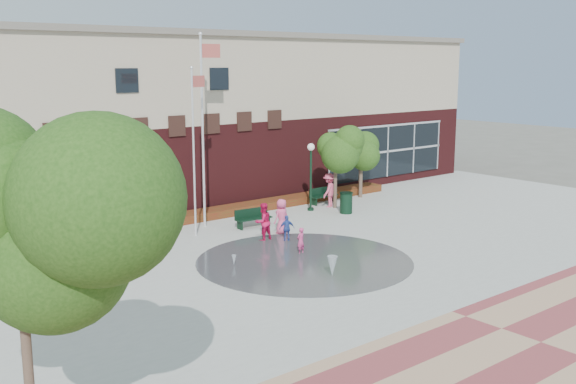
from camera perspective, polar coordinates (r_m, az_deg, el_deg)
ground at (r=24.19m, az=6.07°, el=-7.45°), size 120.00×120.00×0.00m
plaza_concrete at (r=27.01m, az=-0.00°, el=-5.42°), size 46.00×18.00×0.01m
paver_band at (r=20.24m, az=20.63°, el=-11.85°), size 46.00×6.00×0.01m
splash_pad at (r=26.27m, az=1.39°, el=-5.89°), size 8.40×8.40×0.01m
library_building at (r=37.45m, az=-13.27°, el=6.09°), size 44.40×10.40×9.20m
flower_bed at (r=33.04m, az=-8.40°, el=-2.50°), size 26.00×1.20×0.40m
flagpole_left at (r=29.59m, az=-7.96°, el=4.11°), size 0.85×0.29×7.45m
flagpole_right at (r=31.19m, az=-7.18°, el=6.04°), size 1.10×0.18×8.94m
lamp_right at (r=34.70m, az=1.95°, el=1.94°), size 0.37×0.37×3.53m
bench_left at (r=28.43m, az=-21.15°, el=-4.75°), size 1.78×0.58×0.88m
bench_mid at (r=31.50m, az=-2.95°, el=-2.52°), size 1.82×0.65×0.90m
bench_right at (r=36.81m, az=3.02°, el=-0.56°), size 1.79×0.57×0.89m
trash_can at (r=34.45m, az=4.95°, el=-0.92°), size 0.67×0.67×1.10m
tree_big_left at (r=12.55m, az=-21.99°, el=-2.29°), size 4.29×4.29×6.85m
tree_mid at (r=35.28m, az=4.07°, el=3.81°), size 2.65×2.65×4.47m
tree_small_right at (r=38.29m, az=6.23°, el=3.73°), size 2.29×2.29×3.91m
water_jet_a at (r=24.43m, az=3.76°, el=-7.22°), size 0.39×0.39×0.75m
water_jet_b at (r=25.73m, az=-4.59°, el=-6.30°), size 0.18×0.18×0.41m
child_splash at (r=27.13m, az=1.08°, el=-4.16°), size 0.44×0.34×1.09m
adult_red at (r=29.09m, az=-2.12°, el=-2.54°), size 0.81×0.64×1.66m
adult_pink at (r=30.22m, az=-0.54°, el=-2.09°), size 0.85×0.62×1.60m
child_blue at (r=28.98m, az=-0.09°, el=-3.11°), size 0.73×0.52×1.15m
person_bench at (r=35.87m, az=3.50°, el=0.15°), size 1.35×1.10×1.82m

